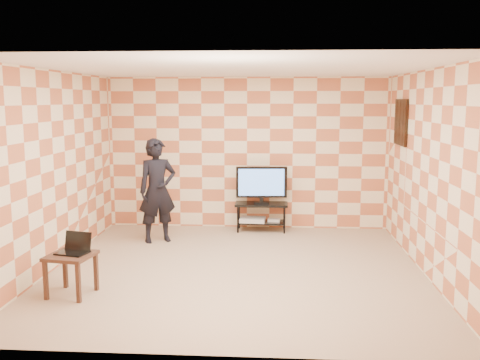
# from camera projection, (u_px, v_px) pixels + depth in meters

# --- Properties ---
(floor) EXTENTS (5.00, 5.00, 0.00)m
(floor) POSITION_uv_depth(u_px,v_px,m) (237.00, 270.00, 7.30)
(floor) COLOR tan
(floor) RESTS_ON ground
(wall_back) EXTENTS (5.00, 0.02, 2.70)m
(wall_back) POSITION_uv_depth(u_px,v_px,m) (247.00, 153.00, 9.57)
(wall_back) COLOR beige
(wall_back) RESTS_ON ground
(wall_front) EXTENTS (5.00, 0.02, 2.70)m
(wall_front) POSITION_uv_depth(u_px,v_px,m) (216.00, 210.00, 4.63)
(wall_front) COLOR beige
(wall_front) RESTS_ON ground
(wall_left) EXTENTS (0.02, 5.00, 2.70)m
(wall_left) POSITION_uv_depth(u_px,v_px,m) (54.00, 170.00, 7.26)
(wall_left) COLOR beige
(wall_left) RESTS_ON ground
(wall_right) EXTENTS (0.02, 5.00, 2.70)m
(wall_right) POSITION_uv_depth(u_px,v_px,m) (429.00, 173.00, 6.94)
(wall_right) COLOR beige
(wall_right) RESTS_ON ground
(ceiling) EXTENTS (5.00, 5.00, 0.02)m
(ceiling) POSITION_uv_depth(u_px,v_px,m) (237.00, 68.00, 6.90)
(ceiling) COLOR white
(ceiling) RESTS_ON wall_back
(wall_art) EXTENTS (0.04, 0.72, 0.72)m
(wall_art) POSITION_uv_depth(u_px,v_px,m) (401.00, 122.00, 8.38)
(wall_art) COLOR black
(wall_art) RESTS_ON wall_right
(tv_stand) EXTENTS (0.92, 0.41, 0.50)m
(tv_stand) POSITION_uv_depth(u_px,v_px,m) (261.00, 211.00, 9.41)
(tv_stand) COLOR black
(tv_stand) RESTS_ON floor
(tv) EXTENTS (0.89, 0.19, 0.65)m
(tv) POSITION_uv_depth(u_px,v_px,m) (262.00, 183.00, 9.33)
(tv) COLOR black
(tv) RESTS_ON tv_stand
(dvd_player) EXTENTS (0.46, 0.34, 0.07)m
(dvd_player) POSITION_uv_depth(u_px,v_px,m) (253.00, 220.00, 9.40)
(dvd_player) COLOR #BCBCBF
(dvd_player) RESTS_ON tv_stand
(game_console) EXTENTS (0.22, 0.16, 0.05)m
(game_console) POSITION_uv_depth(u_px,v_px,m) (274.00, 220.00, 9.43)
(game_console) COLOR silver
(game_console) RESTS_ON tv_stand
(side_table) EXTENTS (0.57, 0.57, 0.50)m
(side_table) POSITION_uv_depth(u_px,v_px,m) (71.00, 261.00, 6.30)
(side_table) COLOR #361E16
(side_table) RESTS_ON floor
(laptop) EXTENTS (0.41, 0.35, 0.24)m
(laptop) POSITION_uv_depth(u_px,v_px,m) (74.00, 248.00, 6.34)
(laptop) COLOR black
(laptop) RESTS_ON side_table
(person) EXTENTS (0.73, 0.64, 1.69)m
(person) POSITION_uv_depth(u_px,v_px,m) (157.00, 191.00, 8.65)
(person) COLOR black
(person) RESTS_ON floor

